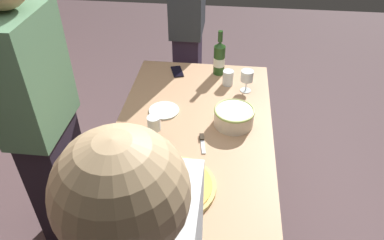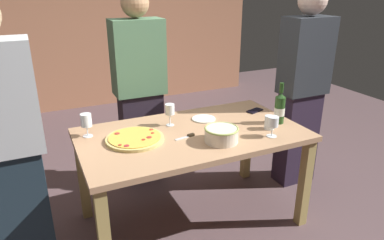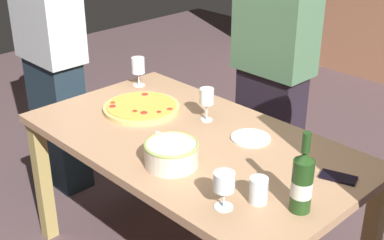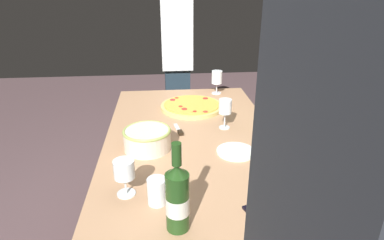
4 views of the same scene
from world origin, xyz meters
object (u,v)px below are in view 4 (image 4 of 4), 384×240
object	(u,v)px
cup_amber	(157,191)
person_guest_left	(177,61)
wine_glass_near_pizza	(225,108)
pizza_knife	(179,131)
dining_table	(192,152)
person_guest_right	(324,101)
cell_phone	(262,217)
wine_bottle	(177,198)
pizza	(192,106)
side_plate	(236,151)
wine_glass_by_bottle	(124,171)
serving_bowl	(147,138)
wine_glass_far_left	(217,78)

from	to	relation	value
cup_amber	person_guest_left	xyz separation A→B (m)	(-1.73, 0.16, 0.07)
wine_glass_near_pizza	pizza_knife	size ratio (longest dim) A/B	1.08
dining_table	person_guest_left	bearing A→B (deg)	-179.10
dining_table	person_guest_right	bearing A→B (deg)	100.61
cup_amber	person_guest_left	size ratio (longest dim) A/B	0.06
cell_phone	wine_bottle	bearing A→B (deg)	-14.85
pizza	cup_amber	bearing A→B (deg)	-12.78
dining_table	person_guest_right	world-z (taller)	person_guest_right
side_plate	wine_glass_by_bottle	bearing A→B (deg)	-59.89
wine_glass_by_bottle	person_guest_left	distance (m)	1.69
dining_table	wine_glass_by_bottle	bearing A→B (deg)	-32.15
cup_amber	pizza_knife	world-z (taller)	cup_amber
cell_phone	person_guest_right	world-z (taller)	person_guest_right
cup_amber	pizza	bearing A→B (deg)	167.22
serving_bowl	dining_table	bearing A→B (deg)	116.28
cup_amber	wine_glass_by_bottle	bearing A→B (deg)	-118.21
cell_phone	person_guest_left	world-z (taller)	person_guest_left
dining_table	serving_bowl	world-z (taller)	serving_bowl
pizza	person_guest_left	world-z (taller)	person_guest_left
pizza	cell_phone	size ratio (longest dim) A/B	2.74
pizza	person_guest_right	size ratio (longest dim) A/B	0.23
cell_phone	person_guest_left	bearing A→B (deg)	-102.50
pizza	cell_phone	distance (m)	1.08
cup_amber	person_guest_right	bearing A→B (deg)	125.66
wine_glass_near_pizza	cell_phone	xyz separation A→B (m)	(0.75, -0.01, -0.11)
person_guest_left	side_plate	bearing A→B (deg)	7.77
wine_bottle	person_guest_right	bearing A→B (deg)	132.92
wine_glass_far_left	serving_bowl	bearing A→B (deg)	-30.38
pizza	wine_glass_near_pizza	world-z (taller)	wine_glass_near_pizza
wine_bottle	wine_glass_near_pizza	bearing A→B (deg)	158.72
person_guest_left	wine_bottle	bearing A→B (deg)	-3.73
pizza_knife	person_guest_right	world-z (taller)	person_guest_right
wine_glass_near_pizza	side_plate	distance (m)	0.31
wine_bottle	side_plate	world-z (taller)	wine_bottle
wine_glass_far_left	pizza_knife	distance (m)	0.70
serving_bowl	wine_glass_near_pizza	distance (m)	0.47
pizza_knife	person_guest_right	xyz separation A→B (m)	(-0.08, 0.84, 0.11)
cell_phone	person_guest_left	xyz separation A→B (m)	(-1.85, -0.20, 0.12)
pizza	cup_amber	size ratio (longest dim) A/B	3.90
wine_bottle	cup_amber	bearing A→B (deg)	-153.81
wine_glass_by_bottle	cup_amber	bearing A→B (deg)	61.79
cell_phone	person_guest_left	distance (m)	1.86
dining_table	serving_bowl	bearing A→B (deg)	-63.72
side_plate	pizza_knife	xyz separation A→B (m)	(-0.26, -0.26, 0.00)
wine_glass_far_left	wine_bottle	bearing A→B (deg)	-14.51
serving_bowl	cell_phone	xyz separation A→B (m)	(0.55, 0.41, -0.05)
wine_glass_near_pizza	side_plate	world-z (taller)	wine_glass_near_pizza
pizza_knife	serving_bowl	bearing A→B (deg)	-42.60
serving_bowl	pizza_knife	bearing A→B (deg)	137.40
wine_glass_near_pizza	wine_glass_far_left	xyz separation A→B (m)	(-0.60, 0.05, -0.01)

